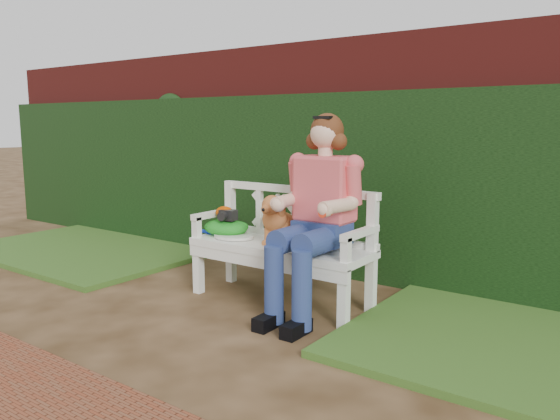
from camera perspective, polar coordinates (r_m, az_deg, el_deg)
The scene contains 11 objects.
ground at distance 4.20m, azimuth -9.81°, elevation -10.91°, with size 60.00×60.00×0.00m, color black.
brick_wall at distance 5.45m, azimuth 4.33°, elevation 5.60°, with size 10.00×0.30×2.20m, color maroon.
ivy_hedge at distance 5.29m, azimuth 3.05°, elevation 2.79°, with size 10.00×0.18×1.70m, color #1C3D15.
grass_left at distance 6.54m, azimuth -18.98°, elevation -3.83°, with size 2.60×2.00×0.05m, color #254317.
garden_bench at distance 4.40m, azimuth 0.00°, elevation -6.58°, with size 1.58×0.60×0.48m, color white, non-canonical shape.
seated_woman at distance 4.06m, azimuth 4.29°, elevation -0.38°, with size 0.64×0.86×1.52m, color #FB4F88, non-canonical shape.
dog at distance 4.32m, azimuth -0.07°, elevation -0.88°, with size 0.27×0.36×0.40m, color brown, non-canonical shape.
tennis_racket at distance 4.58m, azimuth -5.16°, elevation -2.67°, with size 0.69×0.29×0.03m, color silver, non-canonical shape.
green_bag at distance 4.67m, azimuth -5.69°, elevation -1.80°, with size 0.40×0.31×0.14m, color #246629, non-canonical shape.
camera_item at distance 4.61m, azimuth -5.43°, elevation -0.52°, with size 0.13×0.10×0.09m, color black.
baseball_glove at distance 4.67m, azimuth -5.80°, elevation -0.26°, with size 0.17×0.13×0.11m, color #BC3F00.
Camera 1 is at (2.85, -2.74, 1.42)m, focal length 35.00 mm.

